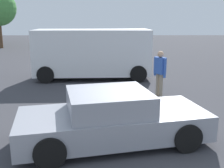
% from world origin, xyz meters
% --- Properties ---
extents(ground_plane, '(80.00, 80.00, 0.00)m').
position_xyz_m(ground_plane, '(0.00, 0.00, 0.00)').
color(ground_plane, '#38383D').
extents(sedan_foreground, '(4.55, 2.62, 1.23)m').
position_xyz_m(sedan_foreground, '(-0.33, -0.23, 0.57)').
color(sedan_foreground, gray).
rests_on(sedan_foreground, ground_plane).
extents(van_white, '(5.39, 2.40, 2.30)m').
position_xyz_m(van_white, '(-1.18, 6.75, 1.24)').
color(van_white, white).
rests_on(van_white, ground_plane).
extents(pedestrian, '(0.42, 0.49, 1.67)m').
position_xyz_m(pedestrian, '(1.45, 3.57, 1.00)').
color(pedestrian, gray).
rests_on(pedestrian, ground_plane).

